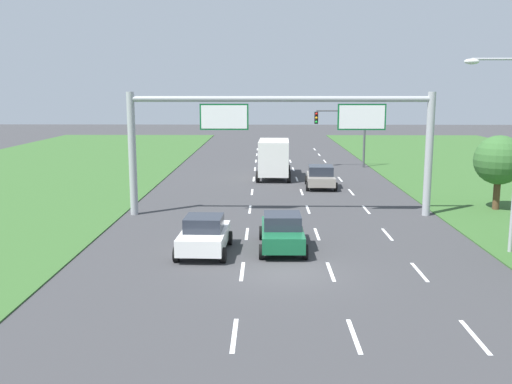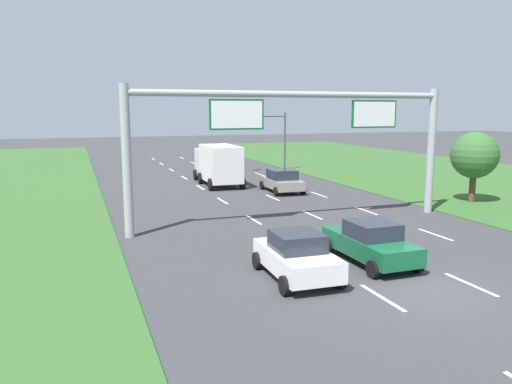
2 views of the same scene
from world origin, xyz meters
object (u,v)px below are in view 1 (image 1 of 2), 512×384
object	(u,v)px
roadside_tree_mid	(499,160)
box_truck	(274,157)
street_lamp	(510,138)
car_near_red	(321,177)
car_lead_silver	(282,231)
car_mid_lane	(204,235)
sign_gantry	(282,130)
traffic_light_mast	(344,126)

from	to	relation	value
roadside_tree_mid	box_truck	bearing A→B (deg)	135.16
roadside_tree_mid	street_lamp	bearing A→B (deg)	-110.34
car_near_red	box_truck	xyz separation A→B (m)	(-3.37, 5.02, 0.87)
box_truck	roadside_tree_mid	distance (m)	18.48
car_near_red	roadside_tree_mid	distance (m)	12.75
car_lead_silver	box_truck	size ratio (longest dim) A/B	0.62
car_lead_silver	box_truck	world-z (taller)	box_truck
car_near_red	car_mid_lane	world-z (taller)	car_mid_lane
sign_gantry	traffic_light_mast	distance (m)	21.90
car_near_red	car_mid_lane	bearing A→B (deg)	-108.54
sign_gantry	car_mid_lane	bearing A→B (deg)	-114.84
car_near_red	box_truck	bearing A→B (deg)	126.68
box_truck	traffic_light_mast	size ratio (longest dim) A/B	1.27
box_truck	roadside_tree_mid	xyz separation A→B (m)	(13.07, -13.00, 1.31)
sign_gantry	street_lamp	bearing A→B (deg)	-39.23
car_mid_lane	box_truck	distance (m)	22.64
sign_gantry	box_truck	bearing A→B (deg)	90.89
traffic_light_mast	box_truck	bearing A→B (deg)	-135.41
sign_gantry	street_lamp	distance (m)	12.19
traffic_light_mast	roadside_tree_mid	distance (m)	20.54
sign_gantry	car_lead_silver	bearing A→B (deg)	-91.61
car_near_red	sign_gantry	world-z (taller)	sign_gantry
car_near_red	box_truck	size ratio (longest dim) A/B	0.60
car_mid_lane	car_lead_silver	bearing A→B (deg)	13.64
car_lead_silver	street_lamp	bearing A→B (deg)	-3.56
car_lead_silver	traffic_light_mast	distance (m)	29.02
traffic_light_mast	street_lamp	size ratio (longest dim) A/B	0.66
sign_gantry	street_lamp	size ratio (longest dim) A/B	2.03
car_near_red	traffic_light_mast	size ratio (longest dim) A/B	0.76
car_lead_silver	roadside_tree_mid	xyz separation A→B (m)	(13.05, 8.65, 2.21)
sign_gantry	roadside_tree_mid	distance (m)	13.07
street_lamp	roadside_tree_mid	bearing A→B (deg)	69.66
traffic_light_mast	car_lead_silver	bearing A→B (deg)	-103.09
car_near_red	car_lead_silver	distance (m)	16.96
sign_gantry	roadside_tree_mid	bearing A→B (deg)	6.58
car_mid_lane	street_lamp	distance (m)	13.77
car_lead_silver	car_mid_lane	size ratio (longest dim) A/B	1.11
box_truck	car_mid_lane	bearing A→B (deg)	-96.88
car_lead_silver	box_truck	bearing A→B (deg)	89.73
traffic_light_mast	roadside_tree_mid	bearing A→B (deg)	-71.50
car_lead_silver	traffic_light_mast	size ratio (longest dim) A/B	0.79
traffic_light_mast	roadside_tree_mid	world-z (taller)	traffic_light_mast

